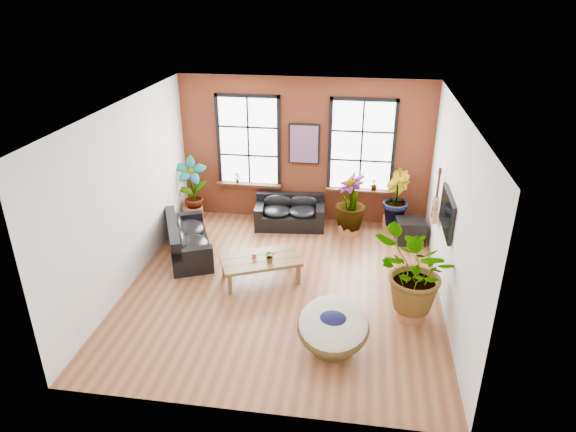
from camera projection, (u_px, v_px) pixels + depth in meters
name	position (u px, v px, depth m)	size (l,w,h in m)	color
room	(284.00, 202.00, 9.48)	(6.04, 6.54, 3.54)	brown
sofa_back	(290.00, 213.00, 12.43)	(1.72, 0.96, 0.76)	black
sofa_left	(186.00, 240.00, 11.12)	(1.54, 2.13, 0.78)	black
coffee_table	(260.00, 261.00, 10.12)	(1.76, 1.43, 0.59)	brown
papasan_chair	(333.00, 327.00, 8.18)	(1.19, 1.21, 0.87)	#4F3E1C
poster	(304.00, 144.00, 12.12)	(0.74, 0.06, 0.98)	black
tv_wall_unit	(443.00, 212.00, 9.57)	(0.13, 1.86, 1.20)	black
media_box	(410.00, 231.00, 11.69)	(0.70, 0.60, 0.54)	black
pot_back_left	(193.00, 213.00, 12.79)	(0.54, 0.54, 0.37)	#A45D35
pot_back_right	(392.00, 223.00, 12.34)	(0.54, 0.54, 0.33)	#A45D35
pot_right_wall	(411.00, 309.00, 9.06)	(0.62, 0.62, 0.37)	#A45D35
pot_mid	(349.00, 226.00, 12.14)	(0.56, 0.56, 0.37)	#A45D35
floor_plant_back_left	(192.00, 187.00, 12.49)	(0.78, 0.53, 1.48)	#1F4B14
floor_plant_back_right	(395.00, 198.00, 12.04)	(0.73, 0.59, 1.33)	#1F4B14
floor_plant_right_wall	(415.00, 274.00, 8.74)	(1.37, 1.19, 1.52)	#1F4B14
floor_plant_mid	(351.00, 201.00, 11.88)	(0.75, 0.75, 1.33)	#1F4B14
table_plant	(270.00, 256.00, 9.92)	(0.22, 0.19, 0.25)	#1F4B14
sill_plant_left	(237.00, 178.00, 12.68)	(0.14, 0.10, 0.27)	#1F4B14
sill_plant_right	(374.00, 185.00, 12.23)	(0.15, 0.15, 0.27)	#1F4B14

